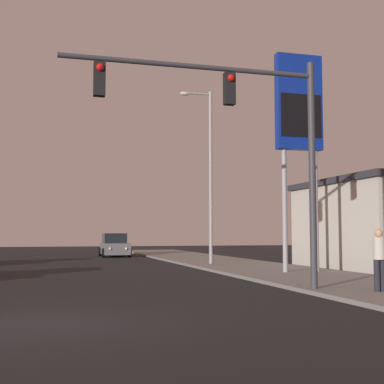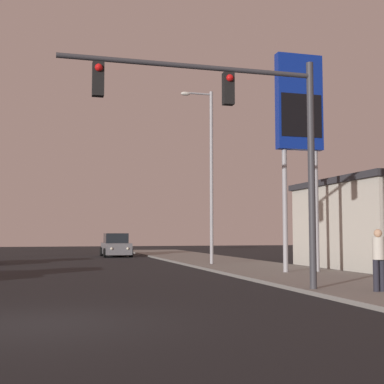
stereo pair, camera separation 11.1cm
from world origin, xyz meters
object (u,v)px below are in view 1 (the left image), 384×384
Objects in this scene: car_grey at (114,246)px; gas_station_sign at (299,114)px; pedestrian_on_sidewalk at (379,257)px; street_lamp at (208,167)px; traffic_light_mast at (245,123)px.

car_grey is 20.67m from gas_station_sign.
gas_station_sign reaches higher than car_grey.
street_lamp is at bearing 92.53° from pedestrian_on_sidewalk.
car_grey is at bearing 98.34° from pedestrian_on_sidewalk.
gas_station_sign is 9.27m from pedestrian_on_sidewalk.
pedestrian_on_sidewalk is (-1.36, -7.27, -5.58)m from gas_station_sign.
gas_station_sign reaches higher than pedestrian_on_sidewalk.
traffic_light_mast reaches higher than pedestrian_on_sidewalk.
traffic_light_mast is 0.80× the size of street_lamp.
street_lamp is 6.93m from gas_station_sign.
traffic_light_mast is at bearing 91.31° from car_grey.
pedestrian_on_sidewalk is at bearing 98.66° from car_grey.
pedestrian_on_sidewalk is at bearing -87.47° from street_lamp.
pedestrian_on_sidewalk is (3.43, -1.09, -3.69)m from traffic_light_mast.
car_grey is 13.77m from street_lamp.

